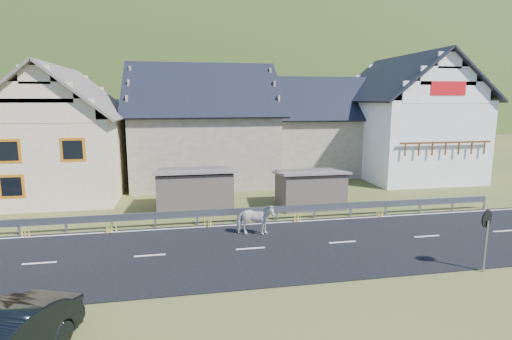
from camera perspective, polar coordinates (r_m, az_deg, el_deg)
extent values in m
plane|color=#445221|center=(16.66, -0.80, -11.28)|extent=(160.00, 160.00, 0.00)
cube|color=black|center=(16.65, -0.80, -11.22)|extent=(60.00, 7.00, 0.04)
cube|color=silver|center=(16.65, -0.80, -11.14)|extent=(60.00, 6.60, 0.01)
cube|color=#93969B|center=(19.93, -2.63, -5.94)|extent=(28.00, 0.08, 0.34)
cube|color=#93969B|center=(21.15, -30.78, -7.08)|extent=(0.10, 0.06, 0.70)
cube|color=#93969B|center=(20.54, -25.50, -7.11)|extent=(0.10, 0.06, 0.70)
cube|color=#93969B|center=(20.11, -19.95, -7.08)|extent=(0.10, 0.06, 0.70)
cube|color=#93969B|center=(19.88, -14.21, -6.98)|extent=(0.10, 0.06, 0.70)
cube|color=#93969B|center=(19.84, -8.40, -6.80)|extent=(0.10, 0.06, 0.70)
cube|color=#93969B|center=(20.01, -2.64, -6.56)|extent=(0.10, 0.06, 0.70)
cube|color=#93969B|center=(20.37, 2.97, -6.26)|extent=(0.10, 0.06, 0.70)
cube|color=#93969B|center=(20.92, 8.33, -5.92)|extent=(0.10, 0.06, 0.70)
cube|color=#93969B|center=(21.64, 13.37, -5.55)|extent=(0.10, 0.06, 0.70)
cube|color=#93969B|center=(22.52, 18.05, -5.17)|extent=(0.10, 0.06, 0.70)
cube|color=#93969B|center=(23.53, 22.34, -4.79)|extent=(0.10, 0.06, 0.70)
cube|color=#93969B|center=(24.66, 26.25, -4.42)|extent=(0.10, 0.06, 0.70)
cube|color=#93969B|center=(25.90, 29.81, -4.06)|extent=(0.10, 0.06, 0.70)
cube|color=brown|center=(22.36, -8.76, -2.91)|extent=(4.30, 3.30, 2.40)
cube|color=brown|center=(23.03, 7.70, -2.76)|extent=(3.80, 2.90, 2.20)
cube|color=#F8E4B8|center=(28.49, -25.55, 1.86)|extent=(7.00, 9.00, 5.00)
cube|color=#C56C11|center=(24.63, -31.94, 2.31)|extent=(1.30, 0.12, 1.30)
cube|color=#C56C11|center=(23.66, -24.70, 2.65)|extent=(1.30, 0.12, 1.30)
cube|color=#C56C11|center=(24.91, -31.53, -2.02)|extent=(1.30, 0.12, 1.30)
cube|color=tan|center=(30.28, -29.12, 9.72)|extent=(0.70, 0.70, 2.40)
cube|color=tan|center=(30.55, -7.53, 3.23)|extent=(10.00, 9.00, 5.00)
cube|color=tan|center=(34.54, 9.11, 3.63)|extent=(9.00, 8.00, 4.60)
cube|color=white|center=(34.34, 20.35, 4.28)|extent=(8.00, 10.00, 6.00)
cube|color=red|center=(30.02, 25.79, 10.45)|extent=(2.60, 0.06, 0.90)
cube|color=#5B3516|center=(29.97, 25.52, 3.57)|extent=(6.80, 0.12, 0.12)
ellipsoid|color=#253E13|center=(197.18, -8.39, 2.28)|extent=(440.00, 280.00, 260.00)
imported|color=silver|center=(17.99, -0.14, -7.10)|extent=(1.12, 1.83, 1.44)
cylinder|color=#93969B|center=(16.44, 29.96, -9.45)|extent=(0.08, 0.08, 1.90)
cylinder|color=black|center=(16.21, 30.09, -6.03)|extent=(0.60, 0.29, 0.63)
cylinder|color=white|center=(16.24, 30.01, -5.99)|extent=(0.50, 0.23, 0.53)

